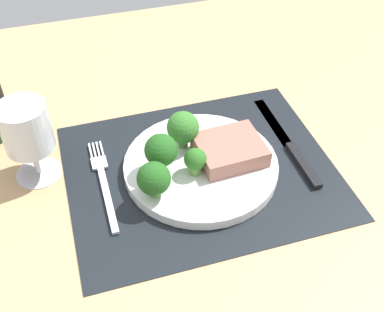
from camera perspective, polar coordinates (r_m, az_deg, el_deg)
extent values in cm
cube|color=tan|center=(76.45, 1.01, -2.58)|extent=(140.00, 110.00, 3.00)
cube|color=black|center=(75.27, 1.03, -1.70)|extent=(40.61, 33.19, 0.30)
cylinder|color=white|center=(74.60, 1.04, -1.19)|extent=(23.55, 23.55, 1.60)
cube|color=#9E6B5B|center=(74.29, 4.43, 0.75)|extent=(10.20, 8.99, 2.77)
cylinder|color=#6B994C|center=(76.29, -1.04, 1.67)|extent=(1.52, 1.52, 1.60)
sphere|color=#387A2D|center=(74.37, -1.07, 3.36)|extent=(5.02, 5.02, 5.02)
cylinder|color=#5B8942|center=(69.22, -4.36, -4.16)|extent=(1.57, 1.57, 1.22)
sphere|color=#235B1E|center=(67.30, -4.48, -2.63)|extent=(4.80, 4.80, 4.80)
cylinder|color=#6B994C|center=(72.09, 0.38, -1.56)|extent=(1.87, 1.87, 1.25)
sphere|color=#2D6B23|center=(70.66, 0.39, -0.38)|extent=(3.35, 3.35, 3.35)
cylinder|color=#5B8942|center=(72.16, -3.53, -1.14)|extent=(1.37, 1.37, 2.07)
sphere|color=#235B1E|center=(70.03, -3.64, 0.67)|extent=(4.86, 4.86, 4.86)
cube|color=silver|center=(71.75, -9.82, -4.96)|extent=(1.00, 13.00, 0.50)
cube|color=silver|center=(77.24, -10.79, -0.80)|extent=(2.40, 2.60, 0.40)
cube|color=silver|center=(79.51, -11.77, 0.56)|extent=(0.30, 3.60, 0.35)
cube|color=silver|center=(79.52, -11.35, 0.64)|extent=(0.30, 3.60, 0.35)
cube|color=silver|center=(79.53, -10.93, 0.73)|extent=(0.30, 3.60, 0.35)
cube|color=silver|center=(79.55, -10.50, 0.81)|extent=(0.30, 3.60, 0.35)
cube|color=black|center=(77.36, 12.89, -0.98)|extent=(1.40, 10.00, 0.80)
cube|color=silver|center=(84.94, 9.45, 4.08)|extent=(1.80, 13.00, 0.30)
cylinder|color=silver|center=(78.50, -17.44, -1.84)|extent=(6.95, 6.95, 0.40)
cylinder|color=silver|center=(76.64, -17.87, -0.37)|extent=(0.80, 0.80, 5.18)
cylinder|color=silver|center=(72.70, -18.90, 3.18)|extent=(7.13, 7.13, 7.25)
cylinder|color=#560C19|center=(74.05, -18.53, 1.88)|extent=(6.28, 6.28, 2.85)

